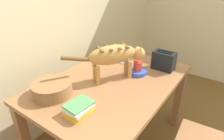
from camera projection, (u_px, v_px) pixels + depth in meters
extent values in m
cube|color=beige|center=(33.00, 10.00, 1.67)|extent=(4.84, 0.10, 2.50)
cube|color=#9E6940|center=(112.00, 82.00, 1.65)|extent=(1.37, 0.93, 0.03)
cube|color=#91613B|center=(112.00, 88.00, 1.67)|extent=(1.29, 0.85, 0.07)
cube|color=#9E6940|center=(178.00, 98.00, 2.06)|extent=(0.07, 0.07, 0.69)
cube|color=#9E6940|center=(25.00, 139.00, 1.56)|extent=(0.07, 0.07, 0.69)
cube|color=#9E6940|center=(114.00, 77.00, 2.48)|extent=(0.07, 0.07, 0.69)
ellipsoid|color=#C88E45|center=(113.00, 55.00, 1.57)|extent=(0.42, 0.33, 0.16)
cube|color=brown|center=(100.00, 49.00, 1.50)|extent=(0.08, 0.12, 0.01)
cube|color=brown|center=(109.00, 48.00, 1.53)|extent=(0.08, 0.12, 0.01)
cube|color=brown|center=(117.00, 47.00, 1.55)|extent=(0.08, 0.12, 0.01)
cube|color=brown|center=(125.00, 46.00, 1.58)|extent=(0.08, 0.12, 0.01)
cylinder|color=#C88E45|center=(126.00, 66.00, 1.71)|extent=(0.04, 0.04, 0.15)
cylinder|color=#C88E45|center=(130.00, 69.00, 1.65)|extent=(0.04, 0.04, 0.15)
cylinder|color=#C88E45|center=(95.00, 72.00, 1.61)|extent=(0.04, 0.04, 0.15)
cylinder|color=#C88E45|center=(98.00, 76.00, 1.55)|extent=(0.04, 0.04, 0.15)
sphere|color=#C88E45|center=(139.00, 53.00, 1.67)|extent=(0.11, 0.11, 0.11)
cone|color=#C88E45|center=(137.00, 47.00, 1.67)|extent=(0.04, 0.04, 0.04)
cone|color=#C88E45|center=(141.00, 49.00, 1.62)|extent=(0.04, 0.04, 0.04)
cylinder|color=brown|center=(75.00, 59.00, 1.45)|extent=(0.20, 0.14, 0.08)
cylinder|color=#3454B9|center=(137.00, 72.00, 1.75)|extent=(0.17, 0.17, 0.03)
cylinder|color=red|center=(138.00, 66.00, 1.72)|extent=(0.08, 0.08, 0.08)
torus|color=red|center=(140.00, 64.00, 1.76)|extent=(0.06, 0.01, 0.06)
cube|color=#3F93CF|center=(119.00, 57.00, 2.08)|extent=(0.33, 0.28, 0.01)
cube|color=gold|center=(79.00, 112.00, 1.25)|extent=(0.18, 0.14, 0.02)
cube|color=yellow|center=(79.00, 109.00, 1.25)|extent=(0.18, 0.14, 0.02)
cube|color=silver|center=(79.00, 108.00, 1.24)|extent=(0.17, 0.13, 0.02)
cube|color=#54A75B|center=(79.00, 104.00, 1.24)|extent=(0.18, 0.15, 0.01)
cylinder|color=#96683E|center=(52.00, 89.00, 1.43)|extent=(0.29, 0.29, 0.10)
cylinder|color=#432F1C|center=(52.00, 88.00, 1.43)|extent=(0.24, 0.24, 0.09)
cube|color=black|center=(164.00, 61.00, 1.80)|extent=(0.12, 0.20, 0.17)
cube|color=black|center=(164.00, 52.00, 1.74)|extent=(0.02, 0.14, 0.01)
cube|color=black|center=(166.00, 51.00, 1.77)|extent=(0.02, 0.14, 0.01)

